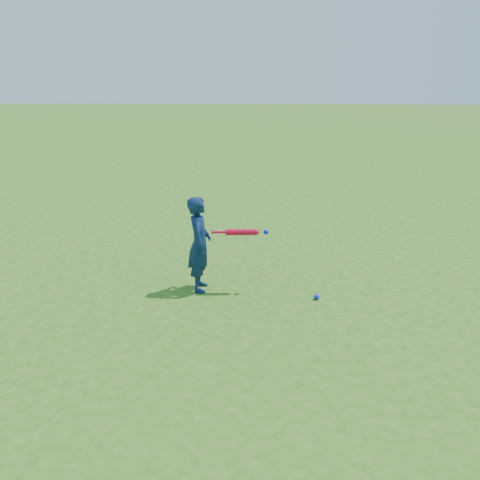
# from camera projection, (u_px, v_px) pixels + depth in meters

# --- Properties ---
(ground) EXTENTS (80.00, 80.00, 0.00)m
(ground) POSITION_uv_depth(u_px,v_px,m) (178.00, 277.00, 7.14)
(ground) COLOR #2E6217
(ground) RESTS_ON ground
(child) EXTENTS (0.31, 0.45, 1.19)m
(child) POSITION_uv_depth(u_px,v_px,m) (199.00, 244.00, 6.58)
(child) COLOR #0E2042
(child) RESTS_ON ground
(ground_ball_blue) EXTENTS (0.07, 0.07, 0.07)m
(ground_ball_blue) POSITION_uv_depth(u_px,v_px,m) (317.00, 297.00, 6.43)
(ground_ball_blue) COLOR #0C2CD2
(ground_ball_blue) RESTS_ON ground
(bat_swing) EXTENTS (0.69, 0.10, 0.08)m
(bat_swing) POSITION_uv_depth(u_px,v_px,m) (243.00, 232.00, 6.49)
(bat_swing) COLOR red
(bat_swing) RESTS_ON ground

